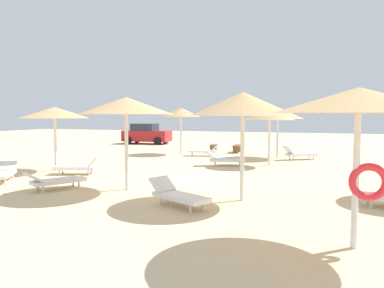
# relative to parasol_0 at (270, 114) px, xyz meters

# --- Properties ---
(ground_plane) EXTENTS (80.00, 80.00, 0.00)m
(ground_plane) POSITION_rel_parasol_0_xyz_m (-2.91, -6.12, -2.51)
(ground_plane) COLOR beige
(parasol_0) EXTENTS (2.39, 2.39, 2.82)m
(parasol_0) POSITION_rel_parasol_0_xyz_m (0.00, 0.00, 0.00)
(parasol_0) COLOR silver
(parasol_0) RESTS_ON ground
(parasol_1) EXTENTS (2.97, 2.97, 3.11)m
(parasol_1) POSITION_rel_parasol_0_xyz_m (0.23, -7.81, 0.26)
(parasol_1) COLOR silver
(parasol_1) RESTS_ON ground
(parasol_2) EXTENTS (3.07, 3.07, 3.04)m
(parasol_2) POSITION_rel_parasol_0_xyz_m (-3.66, -7.53, 0.24)
(parasol_2) COLOR silver
(parasol_2) RESTS_ON ground
(parasol_3) EXTENTS (2.91, 2.91, 2.84)m
(parasol_3) POSITION_rel_parasol_0_xyz_m (0.04, 3.38, 0.02)
(parasol_3) COLOR silver
(parasol_3) RESTS_ON ground
(parasol_6) EXTENTS (2.44, 2.44, 2.90)m
(parasol_6) POSITION_rel_parasol_0_xyz_m (-5.97, 3.57, 0.10)
(parasol_6) COLOR silver
(parasol_6) RESTS_ON ground
(parasol_7) EXTENTS (2.96, 2.96, 2.81)m
(parasol_7) POSITION_rel_parasol_0_xyz_m (-8.68, -4.87, 0.04)
(parasol_7) COLOR silver
(parasol_7) RESTS_ON ground
(parasol_8) EXTENTS (3.05, 3.05, 2.96)m
(parasol_8) POSITION_rel_parasol_0_xyz_m (2.95, -10.90, 0.19)
(parasol_8) COLOR silver
(parasol_8) RESTS_ON ground
(lounger_0) EXTENTS (1.97, 1.06, 0.76)m
(lounger_0) POSITION_rel_parasol_0_xyz_m (-2.01, -0.92, -2.19)
(lounger_0) COLOR white
(lounger_0) RESTS_ON ground
(lounger_1) EXTENTS (1.97, 1.45, 0.71)m
(lounger_1) POSITION_rel_parasol_0_xyz_m (-1.28, -9.05, -2.19)
(lounger_1) COLOR white
(lounger_1) RESTS_ON ground
(lounger_2) EXTENTS (1.49, 1.98, 0.65)m
(lounger_2) POSITION_rel_parasol_0_xyz_m (-5.90, -8.34, -2.20)
(lounger_2) COLOR white
(lounger_2) RESTS_ON ground
(lounger_3) EXTENTS (1.93, 1.53, 0.76)m
(lounger_3) POSITION_rel_parasol_0_xyz_m (1.29, 2.78, -2.19)
(lounger_3) COLOR white
(lounger_3) RESTS_ON ground
(lounger_4) EXTENTS (1.58, 1.95, 0.66)m
(lounger_4) POSITION_rel_parasol_0_xyz_m (-8.74, -7.69, -2.20)
(lounger_4) COLOR white
(lounger_4) RESTS_ON ground
(lounger_6) EXTENTS (1.96, 1.08, 0.78)m
(lounger_6) POSITION_rel_parasol_0_xyz_m (-4.19, 2.85, -2.19)
(lounger_6) COLOR white
(lounger_6) RESTS_ON ground
(lounger_7) EXTENTS (1.97, 1.22, 0.78)m
(lounger_7) POSITION_rel_parasol_0_xyz_m (-7.13, -5.38, -2.19)
(lounger_7) COLOR white
(lounger_7) RESTS_ON ground
(bench_0) EXTENTS (0.69, 1.55, 0.49)m
(bench_0) POSITION_rel_parasol_0_xyz_m (-4.35, 5.37, -2.16)
(bench_0) COLOR brown
(bench_0) RESTS_ON ground
(bench_1) EXTENTS (0.51, 1.53, 0.49)m
(bench_1) POSITION_rel_parasol_0_xyz_m (-2.77, 5.45, -2.16)
(bench_1) COLOR brown
(bench_1) RESTS_ON ground
(parked_car) EXTENTS (4.05, 2.07, 1.72)m
(parked_car) POSITION_rel_parasol_0_xyz_m (-11.63, 10.17, -1.68)
(parked_car) COLOR #B21E23
(parked_car) RESTS_ON ground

